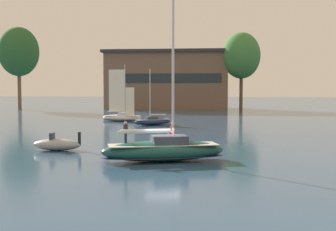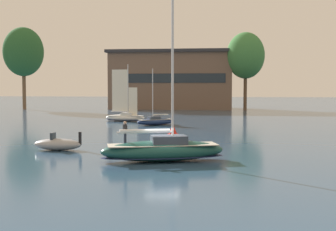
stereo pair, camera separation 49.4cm
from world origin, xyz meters
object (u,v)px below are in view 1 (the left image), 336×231
at_px(motor_tender, 57,144).
at_px(channel_buoy, 172,134).
at_px(tree_shore_left, 19,52).
at_px(sailboat_moored_near_marina, 153,121).
at_px(tree_shore_center, 241,56).
at_px(sailboat_main, 164,150).
at_px(sailboat_moored_far_slip, 122,116).

xyz_separation_m(motor_tender, channel_buoy, (9.27, 6.96, 0.27)).
xyz_separation_m(tree_shore_left, sailboat_moored_near_marina, (37.59, -39.17, -12.96)).
xyz_separation_m(tree_shore_center, motor_tender, (-18.40, -69.79, -11.93)).
distance_m(tree_shore_left, tree_shore_center, 51.77).
xyz_separation_m(sailboat_main, motor_tender, (-9.94, 4.69, -0.35)).
height_order(tree_shore_center, sailboat_moored_near_marina, tree_shore_center).
relative_size(tree_shore_center, sailboat_main, 1.39).
distance_m(sailboat_moored_near_marina, motor_tender, 27.23).
height_order(sailboat_main, sailboat_moored_near_marina, sailboat_main).
xyz_separation_m(tree_shore_left, motor_tender, (33.23, -66.05, -12.98)).
bearing_deg(motor_tender, tree_shore_center, 75.23).
bearing_deg(tree_shore_center, channel_buoy, -98.27).
height_order(tree_shore_left, sailboat_moored_near_marina, tree_shore_left).
height_order(sailboat_main, channel_buoy, sailboat_main).
bearing_deg(sailboat_moored_near_marina, channel_buoy, -76.15).
bearing_deg(sailboat_moored_far_slip, tree_shore_center, 61.34).
relative_size(tree_shore_left, tree_shore_center, 1.08).
bearing_deg(sailboat_moored_near_marina, tree_shore_center, 71.89).
bearing_deg(sailboat_moored_far_slip, motor_tender, -87.36).
xyz_separation_m(sailboat_moored_far_slip, channel_buoy, (10.81, -26.36, 0.03)).
height_order(tree_shore_center, channel_buoy, tree_shore_center).
bearing_deg(channel_buoy, sailboat_main, -86.73).
xyz_separation_m(tree_shore_left, tree_shore_center, (51.62, 3.74, -1.05)).
height_order(sailboat_main, motor_tender, sailboat_main).
xyz_separation_m(tree_shore_center, sailboat_moored_far_slip, (-19.93, -36.46, -11.69)).
distance_m(tree_shore_left, sailboat_main, 83.82).
xyz_separation_m(tree_shore_center, channel_buoy, (-9.13, -62.82, -11.66)).
xyz_separation_m(tree_shore_left, sailboat_main, (43.16, -70.73, -12.63)).
bearing_deg(channel_buoy, sailboat_moored_near_marina, 103.85).
distance_m(sailboat_moored_far_slip, motor_tender, 33.36).
bearing_deg(sailboat_moored_near_marina, sailboat_moored_far_slip, 132.43).
bearing_deg(tree_shore_left, sailboat_moored_near_marina, -46.18).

